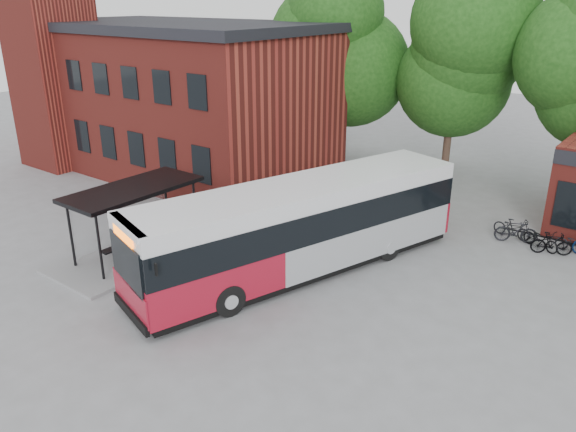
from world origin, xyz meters
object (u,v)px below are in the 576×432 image
Objects in this scene: bicycle_2 at (541,239)px; bicycle_3 at (552,244)px; bus_shelter at (136,221)px; bicycle_0 at (512,228)px; bicycle_4 at (575,243)px; city_bus at (302,228)px; bicycle_1 at (516,231)px.

bicycle_3 is at bearing -99.56° from bicycle_2.
bicycle_3 is (13.37, 10.15, -0.97)m from bus_shelter.
bicycle_0 is 1.10× the size of bicycle_4.
bicycle_3 is at bearing 138.72° from bicycle_4.
bicycle_0 is at bearing 92.92° from bicycle_2.
city_bus is 9.62m from bicycle_1.
bicycle_2 is 0.59m from bicycle_3.
bicycle_4 is (2.55, -0.04, -0.04)m from bicycle_0.
bicycle_4 is at bearing -45.48° from bicycle_2.
city_bus reaches higher than bicycle_0.
city_bus reaches higher than bus_shelter.
bicycle_1 is 1.05× the size of bicycle_2.
bicycle_1 is 1.05m from bicycle_2.
bicycle_0 is 2.55m from bicycle_4.
bicycle_3 reaches higher than bicycle_0.
bicycle_3 is at bearing 62.38° from city_bus.
bus_shelter is 15.96m from bicycle_0.
bicycle_0 is (5.42, 8.12, -1.29)m from city_bus.
city_bus is at bearing 118.85° from bicycle_1.
city_bus reaches higher than bicycle_1.
city_bus reaches higher than bicycle_4.
bicycle_2 is 1.10× the size of bicycle_4.
bicycle_1 is at bearing 102.13° from bicycle_4.
bicycle_1 is 1.10× the size of bicycle_3.
bicycle_2 is (6.75, 7.61, -1.29)m from city_bus.
bus_shelter is 16.63m from bicycle_2.
bicycle_1 is at bearing 54.95° from bicycle_3.
bus_shelter reaches higher than bicycle_2.
city_bus is at bearing 136.84° from bicycle_4.
city_bus is 8.13× the size of bicycle_0.
bicycle_2 is at bearing -116.59° from bicycle_1.
bicycle_0 is at bearing 43.89° from bicycle_3.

